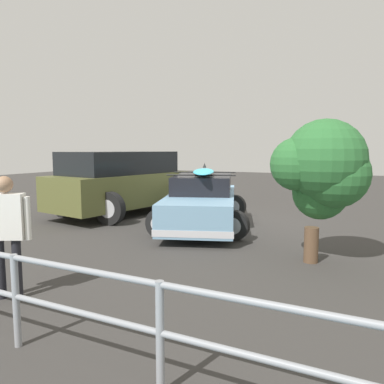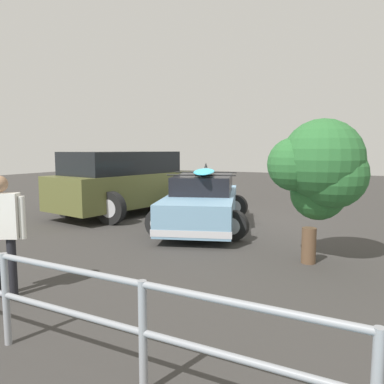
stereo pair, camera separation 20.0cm
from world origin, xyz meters
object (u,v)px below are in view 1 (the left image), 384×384
person_bystander (7,226)px  bush_near_left (323,170)px  suv_car (121,182)px  sedan_car (202,202)px

person_bystander → bush_near_left: 4.95m
suv_car → person_bystander: 6.49m
suv_car → person_bystander: size_ratio=2.91×
sedan_car → person_bystander: bearing=85.7°
sedan_car → person_bystander: person_bystander is taller
sedan_car → suv_car: (2.96, -0.60, 0.35)m
sedan_car → suv_car: size_ratio=1.00×
suv_car → bush_near_left: 6.58m
person_bystander → bush_near_left: size_ratio=0.66×
sedan_car → person_bystander: 5.38m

